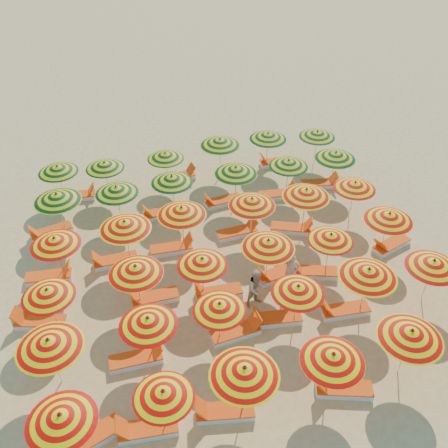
{
  "coord_description": "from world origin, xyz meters",
  "views": [
    {
      "loc": [
        -4.14,
        -14.07,
        13.43
      ],
      "look_at": [
        0.0,
        0.5,
        1.6
      ],
      "focal_mm": 40.0,
      "sensor_mm": 36.0,
      "label": 1
    }
  ],
  "objects": [
    {
      "name": "umbrella_12",
      "position": [
        -6.56,
        -1.5,
        1.65
      ],
      "size": [
        2.03,
        2.03,
        1.88
      ],
      "color": "silver",
      "rests_on": "ground"
    },
    {
      "name": "lounger_23",
      "position": [
        3.53,
        3.76,
        0.15
      ],
      "size": [
        1.78,
        0.76,
        0.69
      ],
      "rotation": [
        0.0,
        0.0,
        -0.11
      ],
      "color": "white",
      "rests_on": "ground"
    },
    {
      "name": "umbrella_13",
      "position": [
        -3.64,
        -1.31,
        1.78
      ],
      "size": [
        1.97,
        1.97,
        2.02
      ],
      "color": "silver",
      "rests_on": "ground"
    },
    {
      "name": "lounger_12",
      "position": [
        1.64,
        -1.28,
        0.15
      ],
      "size": [
        1.82,
        0.94,
        0.69
      ],
      "rotation": [
        0.0,
        0.0,
        3.36
      ],
      "color": "white",
      "rests_on": "ground"
    },
    {
      "name": "umbrella_24",
      "position": [
        -6.14,
        3.81,
        1.81
      ],
      "size": [
        2.02,
        2.02,
        2.06
      ],
      "color": "silver",
      "rests_on": "ground"
    },
    {
      "name": "umbrella_32",
      "position": [
        -1.22,
        6.25,
        1.6
      ],
      "size": [
        1.74,
        1.74,
        1.82
      ],
      "color": "silver",
      "rests_on": "ground"
    },
    {
      "name": "umbrella_18",
      "position": [
        -6.28,
        1.06,
        1.72
      ],
      "size": [
        2.44,
        2.44,
        1.96
      ],
      "color": "silver",
      "rests_on": "ground"
    },
    {
      "name": "umbrella_3",
      "position": [
        1.24,
        -6.45,
        1.76
      ],
      "size": [
        2.3,
        2.3,
        2.0
      ],
      "color": "silver",
      "rests_on": "ground"
    },
    {
      "name": "lounger_25",
      "position": [
        -5.49,
        6.22,
        0.15
      ],
      "size": [
        1.79,
        0.8,
        0.69
      ],
      "rotation": [
        0.0,
        0.0,
        -0.13
      ],
      "color": "white",
      "rests_on": "ground"
    },
    {
      "name": "umbrella_2",
      "position": [
        -1.34,
        -6.28,
        1.87
      ],
      "size": [
        2.28,
        2.28,
        2.12
      ],
      "color": "silver",
      "rests_on": "ground"
    },
    {
      "name": "lounger_19",
      "position": [
        3.22,
        1.2,
        0.15
      ],
      "size": [
        1.82,
        1.23,
        0.69
      ],
      "rotation": [
        0.0,
        0.0,
        -0.41
      ],
      "color": "white",
      "rests_on": "ground"
    },
    {
      "name": "lounger_2",
      "position": [
        -1.94,
        -6.29,
        0.15
      ],
      "size": [
        1.81,
        0.91,
        0.69
      ],
      "rotation": [
        0.0,
        0.0,
        2.94
      ],
      "color": "white",
      "rests_on": "ground"
    },
    {
      "name": "umbrella_17",
      "position": [
        6.21,
        -1.03,
        1.79
      ],
      "size": [
        2.43,
        2.43,
        2.03
      ],
      "color": "silver",
      "rests_on": "ground"
    },
    {
      "name": "umbrella_8",
      "position": [
        -1.31,
        -3.6,
        1.64
      ],
      "size": [
        2.29,
        2.29,
        1.86
      ],
      "color": "silver",
      "rests_on": "ground"
    },
    {
      "name": "lounger_7",
      "position": [
        0.77,
        -3.37,
        0.15
      ],
      "size": [
        1.8,
        0.83,
        0.69
      ],
      "rotation": [
        0.0,
        0.0,
        2.99
      ],
      "color": "white",
      "rests_on": "ground"
    },
    {
      "name": "lounger_21",
      "position": [
        -1.94,
        3.85,
        0.15
      ],
      "size": [
        1.8,
        0.83,
        0.69
      ],
      "rotation": [
        0.0,
        0.0,
        3.29
      ],
      "color": "white",
      "rests_on": "ground"
    },
    {
      "name": "lounger_10",
      "position": [
        -3.14,
        -1.22,
        0.15
      ],
      "size": [
        1.74,
        0.59,
        0.69
      ],
      "rotation": [
        0.0,
        0.0,
        3.15
      ],
      "color": "white",
      "rests_on": "ground"
    },
    {
      "name": "umbrella_28",
      "position": [
        4.04,
        3.94,
        1.67
      ],
      "size": [
        2.35,
        2.35,
        1.9
      ],
      "color": "silver",
      "rests_on": "ground"
    },
    {
      "name": "lounger_20",
      "position": [
        -6.73,
        3.77,
        0.15
      ],
      "size": [
        1.82,
        1.0,
        0.69
      ],
      "rotation": [
        0.0,
        0.0,
        3.4
      ],
      "color": "white",
      "rests_on": "ground"
    },
    {
      "name": "umbrella_14",
      "position": [
        -1.35,
        -1.46,
        1.69
      ],
      "size": [
        1.95,
        1.95,
        1.92
      ],
      "color": "silver",
      "rests_on": "ground"
    },
    {
      "name": "umbrella_7",
      "position": [
        -3.6,
        -3.65,
        1.72
      ],
      "size": [
        2.35,
        2.35,
        1.95
      ],
      "color": "silver",
      "rests_on": "ground"
    },
    {
      "name": "umbrella_27",
      "position": [
        1.49,
        3.83,
        1.79
      ],
      "size": [
        2.16,
        2.16,
        2.03
      ],
      "color": "silver",
      "rests_on": "ground"
    },
    {
      "name": "umbrella_30",
      "position": [
        -6.09,
        6.31,
        1.66
      ],
      "size": [
        2.26,
        2.26,
        1.88
      ],
      "color": "silver",
      "rests_on": "ground"
    },
    {
      "name": "lounger_0",
      "position": [
        -5.74,
        -6.07,
        0.15
      ],
      "size": [
        1.83,
        1.13,
        0.69
      ],
      "rotation": [
        0.0,
        0.0,
        3.48
      ],
      "color": "white",
      "rests_on": "ground"
    },
    {
      "name": "lounger_26",
      "position": [
        -0.62,
        6.5,
        0.15
      ],
      "size": [
        1.79,
        0.78,
        0.69
      ],
      "rotation": [
        0.0,
        0.0,
        0.12
      ],
      "color": "white",
      "rests_on": "ground"
    },
    {
      "name": "lounger_11",
      "position": [
        -0.85,
        -1.61,
        0.15
      ],
      "size": [
        1.77,
        0.7,
        0.69
      ],
      "rotation": [
        0.0,
        0.0,
        3.07
      ],
      "color": "white",
      "rests_on": "ground"
    },
    {
      "name": "beachgoer_b",
      "position": [
        0.4,
        -2.36,
        0.79
      ],
      "size": [
        0.88,
        0.75,
        1.58
      ],
      "primitive_type": "imported",
      "rotation": [
        0.0,
        0.0,
        0.22
      ],
      "color": "tan",
      "rests_on": "ground"
    },
    {
      "name": "umbrella_0",
      "position": [
        -6.24,
        -6.24,
        1.74
      ],
      "size": [
        2.12,
        2.12,
        1.97
      ],
      "color": "silver",
      "rests_on": "ground"
    },
    {
      "name": "lounger_15",
      "position": [
        -6.78,
        0.97,
        0.15
      ],
      "size": [
        1.78,
        0.74,
        0.69
      ],
      "rotation": [
        0.0,
        0.0,
        -0.1
      ],
      "color": "white",
      "rests_on": "ground"
    },
    {
      "name": "umbrella_22",
      "position": [
        3.73,
        1.26,
        1.86
      ],
      "size": [
        2.02,
        2.02,
        2.11
      ],
      "color": "silver",
      "rests_on": "ground"
    },
    {
      "name": "umbrella_25",
      "position": [
        -3.74,
        3.86,
        1.69
      ],
      "size": [
        2.31,
        2.31,
        1.93
      ],
      "color": "silver",
      "rests_on": "ground"
    },
    {
      "name": "umbrella_23",
      "position": [
        6.07,
        1.45,
        1.68
      ],
      "size": [
        2.03,
        2.03,
        1.91
      ],
      "color": "silver",
      "rests_on": "ground"
    },
    {
      "name": "lounger_3",
      "position": [
        1.74,
        -6.55,
        0.15
      ],
      "size": [
        1.83,
        1.1,
        0.69
      ],
      "rotation": [
        0.0,
        0.0,
        2.82
      ],
      "color": "white",
      "rests_on": "ground"
    },
    {
      "name": "umbrella_10",
      "position": [
        3.84,
        -3.7,
        1.87
      ],
      "size": [
        2.59,
        2.59,
        2.12
      ],
      "color": "silver",
      "rests_on": "ground"
    },
    {
      "name": "lounger_1",
      "position": [
        -4.2,
        -6.22,
        0.15
      ],
      "size": [
        1.78,
        0.74,
        0.69
      ],
      "rotation": [
        0.0,
        0.0,
        3.05
      ],
      "color": "white",
      "rests_on": "ground"
    },
    {
      "name": "umbrella_6",
      "position": [
        -6.49,
        -3.83,
        1.86
      ],
      "size": [
        2.29,
        2.29,
        2.11
      ],
      "color": "silver",
      "rests_on": "ground"
    },
    {
      "name": "umbrella_20",
      "position": [
        -1.45,
        1.48,
        1.82
      ],
      "size": [
        2.43,
        2.43,
        2.07
      ],
      "color": "silver",
      "rests_on": "ground"
    },
    {
      "name": "umbrella_34",
      "position": [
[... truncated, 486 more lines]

